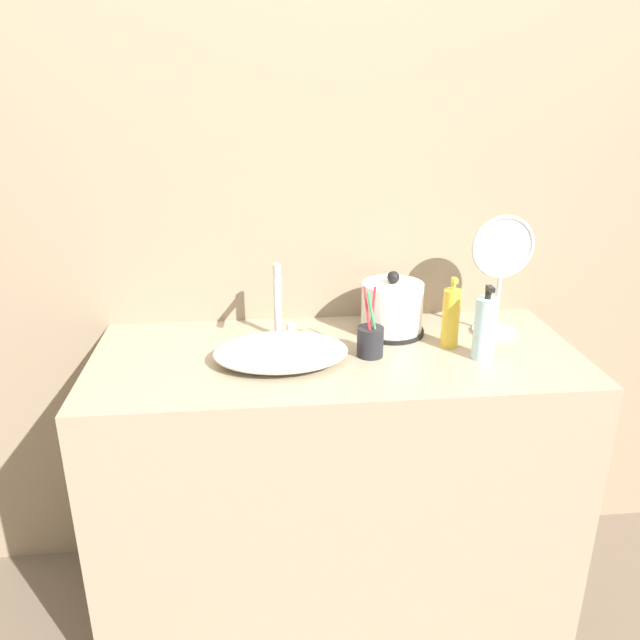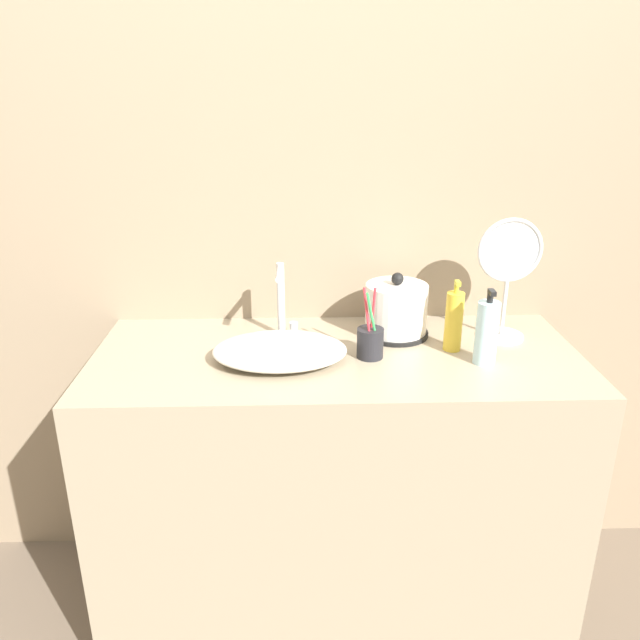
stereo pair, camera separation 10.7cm
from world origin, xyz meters
TOP-DOWN VIEW (x-y plane):
  - wall_back at (0.00, 0.58)m, footprint 6.00×0.04m
  - vanity_counter at (0.00, 0.28)m, footprint 1.33×0.56m
  - sink_basin at (-0.15, 0.24)m, footprint 0.36×0.26m
  - faucet at (-0.15, 0.40)m, footprint 0.06×0.14m
  - electric_kettle at (0.18, 0.41)m, footprint 0.19×0.19m
  - toothbrush_cup at (0.09, 0.26)m, footprint 0.07×0.07m
  - lotion_bottle at (0.38, 0.21)m, footprint 0.06×0.06m
  - shampoo_bottle at (0.32, 0.30)m, footprint 0.05×0.05m
  - vanity_mirror at (0.48, 0.38)m, footprint 0.18×0.13m

SIDE VIEW (x-z plane):
  - vanity_counter at x=0.00m, z-range 0.00..0.85m
  - sink_basin at x=-0.15m, z-range 0.85..0.91m
  - toothbrush_cup at x=0.09m, z-range 0.79..0.99m
  - electric_kettle at x=0.18m, z-range 0.83..1.01m
  - shampoo_bottle at x=0.32m, z-range 0.83..1.03m
  - lotion_bottle at x=0.38m, z-range 0.83..1.04m
  - faucet at x=-0.15m, z-range 0.86..1.08m
  - vanity_mirror at x=0.48m, z-range 0.87..1.22m
  - wall_back at x=0.00m, z-range 0.00..2.60m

